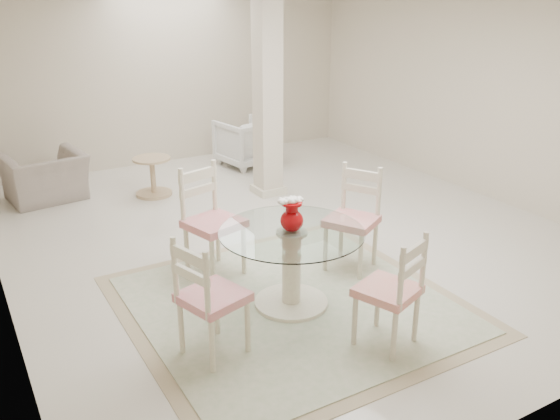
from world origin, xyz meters
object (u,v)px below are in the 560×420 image
dining_chair_west (205,291)px  dining_chair_south (396,284)px  side_table (153,178)px  column (267,94)px  red_vase (292,215)px  dining_chair_north (209,213)px  dining_table (291,268)px  armchair_white (246,142)px  dining_chair_east (355,211)px  recliner_taupe (46,177)px

dining_chair_west → dining_chair_south: (1.32, -0.60, -0.02)m
dining_chair_south → side_table: dining_chair_south is taller
column → red_vase: column is taller
dining_chair_north → column: bearing=32.2°
dining_table → dining_chair_north: (-0.35, 0.97, 0.26)m
dining_table → red_vase: red_vase is taller
armchair_white → side_table: bearing=11.1°
dining_chair_south → column: bearing=-124.7°
dining_chair_east → red_vase: bearing=-98.9°
dining_chair_east → recliner_taupe: 4.31m
side_table → dining_chair_west: bearing=-102.7°
column → dining_table: column is taller
dining_chair_east → dining_chair_north: size_ratio=0.95×
dining_chair_east → dining_chair_south: bearing=-54.2°
dining_table → armchair_white: bearing=68.1°
dining_chair_south → side_table: 4.46m
dining_table → side_table: 3.47m
column → side_table: size_ratio=5.15×
dining_chair_east → dining_chair_west: bearing=-99.2°
dining_table → side_table: size_ratio=2.39×
dining_chair_south → dining_chair_west: bearing=-45.1°
recliner_taupe → armchair_white: (3.03, 0.14, 0.05)m
red_vase → armchair_white: red_vase is taller
dining_table → dining_chair_north: size_ratio=1.04×
recliner_taupe → side_table: 1.39m
dining_chair_north → dining_chair_south: (0.71, -1.92, -0.07)m
dining_table → dining_chair_east: (0.95, 0.37, 0.23)m
column → dining_chair_south: size_ratio=2.53×
dining_table → red_vase: bearing=84.3°
dining_chair_east → dining_chair_west: (-1.91, -0.72, -0.02)m
armchair_white → side_table: size_ratio=1.53×
dining_chair_west → recliner_taupe: bearing=-11.4°
dining_chair_south → side_table: bearing=-104.7°
armchair_white → column: bearing=65.7°
red_vase → dining_chair_east: dining_chair_east is taller
dining_chair_west → side_table: size_ratio=2.10×
red_vase → recliner_taupe: size_ratio=0.32×
column → recliner_taupe: column is taller
dining_chair_south → armchair_white: (1.30, 5.08, -0.20)m
red_vase → dining_chair_south: bearing=-69.6°
red_vase → dining_chair_west: size_ratio=0.28×
column → dining_chair_south: bearing=-104.2°
dining_chair_south → recliner_taupe: dining_chair_south is taller
column → armchair_white: 1.72m
dining_chair_west → side_table: 3.93m
dining_chair_north → side_table: size_ratio=2.29×
dining_chair_east → dining_chair_north: (-1.31, 0.60, 0.03)m
column → red_vase: (-1.30, -2.76, -0.48)m
dining_chair_south → recliner_taupe: 5.24m
recliner_taupe → red_vase: bearing=101.3°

